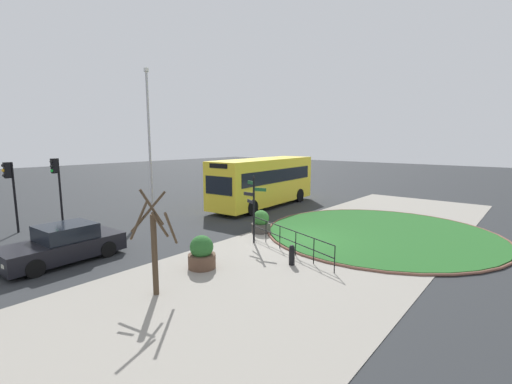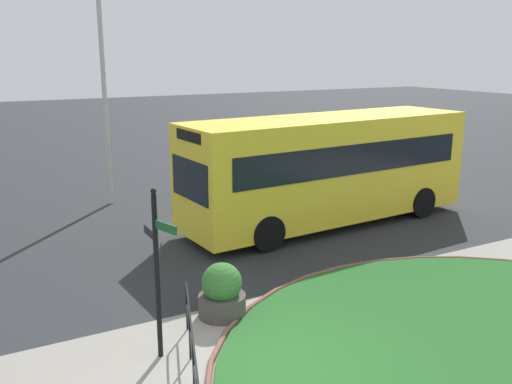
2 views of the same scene
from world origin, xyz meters
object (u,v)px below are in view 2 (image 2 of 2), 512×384
object	(u,v)px
signpost_directional	(157,261)
lamppost_tall	(102,61)
bus_yellow	(328,167)
planter_kerbside	(222,293)

from	to	relation	value
signpost_directional	lamppost_tall	bearing A→B (deg)	79.88
bus_yellow	lamppost_tall	bearing A→B (deg)	-50.19
signpost_directional	planter_kerbside	world-z (taller)	signpost_directional
bus_yellow	lamppost_tall	xyz separation A→B (m)	(-5.36, 5.62, 3.16)
signpost_directional	lamppost_tall	size ratio (longest dim) A/B	0.33
signpost_directional	planter_kerbside	distance (m)	2.22
lamppost_tall	planter_kerbside	size ratio (longest dim) A/B	8.11
bus_yellow	lamppost_tall	size ratio (longest dim) A/B	1.03
planter_kerbside	signpost_directional	bearing A→B (deg)	-151.98
signpost_directional	planter_kerbside	xyz separation A→B (m)	(1.61, 0.86, -1.27)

